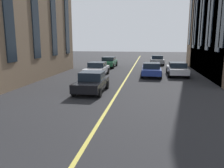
# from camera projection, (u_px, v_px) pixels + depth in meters

# --- Properties ---
(lane_centre_line) EXTENTS (80.00, 0.16, 0.01)m
(lane_centre_line) POSITION_uv_depth(u_px,v_px,m) (113.00, 100.00, 13.44)
(lane_centre_line) COLOR #D8C64C
(lane_centre_line) RESTS_ON ground_plane
(car_green_trailing) EXTENTS (4.40, 1.95, 1.37)m
(car_green_trailing) POSITION_uv_depth(u_px,v_px,m) (109.00, 62.00, 29.77)
(car_green_trailing) COLOR #1E6038
(car_green_trailing) RESTS_ON ground_plane
(car_silver_oncoming) EXTENTS (4.40, 1.95, 1.37)m
(car_silver_oncoming) POSITION_uv_depth(u_px,v_px,m) (157.00, 60.00, 32.98)
(car_silver_oncoming) COLOR #B7BABF
(car_silver_oncoming) RESTS_ON ground_plane
(car_white_parked_b) EXTENTS (4.40, 1.95, 1.37)m
(car_white_parked_b) POSITION_uv_depth(u_px,v_px,m) (97.00, 69.00, 22.48)
(car_white_parked_b) COLOR silver
(car_white_parked_b) RESTS_ON ground_plane
(car_blue_mid) EXTENTS (4.40, 1.95, 1.37)m
(car_blue_mid) POSITION_uv_depth(u_px,v_px,m) (151.00, 69.00, 22.08)
(car_blue_mid) COLOR navy
(car_blue_mid) RESTS_ON ground_plane
(car_black_parked_a) EXTENTS (3.90, 1.89, 1.40)m
(car_black_parked_a) POSITION_uv_depth(u_px,v_px,m) (92.00, 82.00, 15.30)
(car_black_parked_a) COLOR black
(car_black_parked_a) RESTS_ON ground_plane
(car_white_near) EXTENTS (4.40, 1.95, 1.37)m
(car_white_near) POSITION_uv_depth(u_px,v_px,m) (177.00, 69.00, 22.50)
(car_white_near) COLOR silver
(car_white_near) RESTS_ON ground_plane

